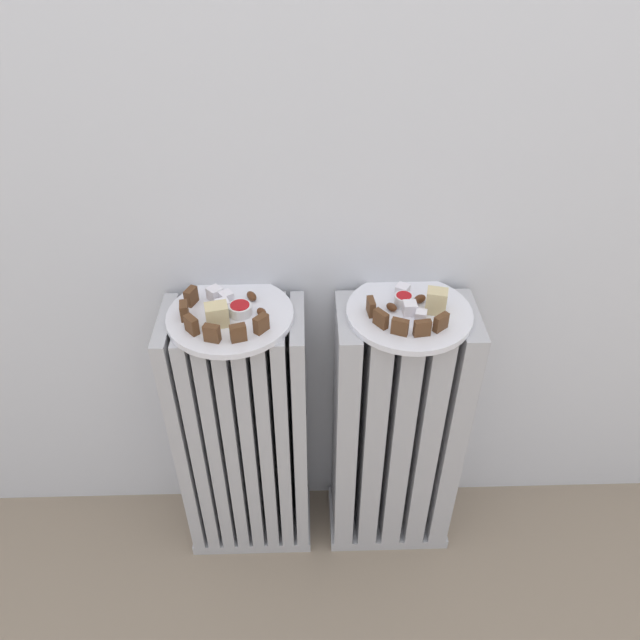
% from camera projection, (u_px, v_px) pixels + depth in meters
% --- Properties ---
extents(ground_plane, '(6.00, 6.00, 0.00)m').
position_uv_depth(ground_plane, '(323.00, 631.00, 1.35)').
color(ground_plane, gray).
extents(radiator_left, '(0.29, 0.17, 0.68)m').
position_uv_depth(radiator_left, '(244.00, 438.00, 1.37)').
color(radiator_left, '#B2B2B7').
rests_on(radiator_left, ground_plane).
extents(radiator_right, '(0.29, 0.17, 0.68)m').
position_uv_depth(radiator_right, '(395.00, 434.00, 1.37)').
color(radiator_right, '#B2B2B7').
rests_on(radiator_right, ground_plane).
extents(plate_left, '(0.24, 0.24, 0.01)m').
position_uv_depth(plate_left, '(230.00, 316.00, 1.15)').
color(plate_left, white).
rests_on(plate_left, radiator_left).
extents(plate_right, '(0.24, 0.24, 0.01)m').
position_uv_depth(plate_right, '(409.00, 313.00, 1.16)').
color(plate_right, white).
rests_on(plate_right, radiator_right).
extents(dark_cake_slice_left_0, '(0.02, 0.03, 0.03)m').
position_uv_depth(dark_cake_slice_left_0, '(191.00, 296.00, 1.16)').
color(dark_cake_slice_left_0, '#56351E').
rests_on(dark_cake_slice_left_0, plate_left).
extents(dark_cake_slice_left_1, '(0.02, 0.03, 0.03)m').
position_uv_depth(dark_cake_slice_left_1, '(184.00, 311.00, 1.13)').
color(dark_cake_slice_left_1, '#56351E').
rests_on(dark_cake_slice_left_1, plate_left).
extents(dark_cake_slice_left_2, '(0.03, 0.03, 0.03)m').
position_uv_depth(dark_cake_slice_left_2, '(192.00, 325.00, 1.09)').
color(dark_cake_slice_left_2, '#56351E').
rests_on(dark_cake_slice_left_2, plate_left).
extents(dark_cake_slice_left_3, '(0.03, 0.02, 0.03)m').
position_uv_depth(dark_cake_slice_left_3, '(212.00, 333.00, 1.07)').
color(dark_cake_slice_left_3, '#56351E').
rests_on(dark_cake_slice_left_3, plate_left).
extents(dark_cake_slice_left_4, '(0.03, 0.02, 0.03)m').
position_uv_depth(dark_cake_slice_left_4, '(238.00, 333.00, 1.07)').
color(dark_cake_slice_left_4, '#56351E').
rests_on(dark_cake_slice_left_4, plate_left).
extents(dark_cake_slice_left_5, '(0.03, 0.03, 0.03)m').
position_uv_depth(dark_cake_slice_left_5, '(261.00, 324.00, 1.10)').
color(dark_cake_slice_left_5, '#56351E').
rests_on(dark_cake_slice_left_5, plate_left).
extents(marble_cake_slice_left_0, '(0.05, 0.04, 0.04)m').
position_uv_depth(marble_cake_slice_left_0, '(217.00, 315.00, 1.11)').
color(marble_cake_slice_left_0, beige).
rests_on(marble_cake_slice_left_0, plate_left).
extents(turkish_delight_left_0, '(0.03, 0.03, 0.02)m').
position_uv_depth(turkish_delight_left_0, '(223.00, 306.00, 1.15)').
color(turkish_delight_left_0, white).
rests_on(turkish_delight_left_0, plate_left).
extents(turkish_delight_left_1, '(0.04, 0.04, 0.03)m').
position_uv_depth(turkish_delight_left_1, '(215.00, 293.00, 1.18)').
color(turkish_delight_left_1, white).
rests_on(turkish_delight_left_1, plate_left).
extents(turkish_delight_left_2, '(0.03, 0.03, 0.02)m').
position_uv_depth(turkish_delight_left_2, '(226.00, 297.00, 1.17)').
color(turkish_delight_left_2, white).
rests_on(turkish_delight_left_2, plate_left).
extents(medjool_date_left_0, '(0.03, 0.03, 0.02)m').
position_uv_depth(medjool_date_left_0, '(262.00, 312.00, 1.14)').
color(medjool_date_left_0, '#4C2814').
rests_on(medjool_date_left_0, plate_left).
extents(medjool_date_left_1, '(0.03, 0.03, 0.02)m').
position_uv_depth(medjool_date_left_1, '(252.00, 296.00, 1.18)').
color(medjool_date_left_1, '#4C2814').
rests_on(medjool_date_left_1, plate_left).
extents(jam_bowl_left, '(0.04, 0.04, 0.02)m').
position_uv_depth(jam_bowl_left, '(240.00, 309.00, 1.14)').
color(jam_bowl_left, white).
rests_on(jam_bowl_left, plate_left).
extents(dark_cake_slice_right_0, '(0.02, 0.03, 0.03)m').
position_uv_depth(dark_cake_slice_right_0, '(371.00, 307.00, 1.14)').
color(dark_cake_slice_right_0, '#56351E').
rests_on(dark_cake_slice_right_0, plate_right).
extents(dark_cake_slice_right_1, '(0.03, 0.03, 0.03)m').
position_uv_depth(dark_cake_slice_right_1, '(381.00, 319.00, 1.11)').
color(dark_cake_slice_right_1, '#56351E').
rests_on(dark_cake_slice_right_1, plate_right).
extents(dark_cake_slice_right_2, '(0.03, 0.02, 0.03)m').
position_uv_depth(dark_cake_slice_right_2, '(400.00, 327.00, 1.09)').
color(dark_cake_slice_right_2, '#56351E').
rests_on(dark_cake_slice_right_2, plate_right).
extents(dark_cake_slice_right_3, '(0.03, 0.02, 0.03)m').
position_uv_depth(dark_cake_slice_right_3, '(422.00, 328.00, 1.09)').
color(dark_cake_slice_right_3, '#56351E').
rests_on(dark_cake_slice_right_3, plate_right).
extents(dark_cake_slice_right_4, '(0.03, 0.03, 0.03)m').
position_uv_depth(dark_cake_slice_right_4, '(441.00, 322.00, 1.10)').
color(dark_cake_slice_right_4, '#56351E').
rests_on(dark_cake_slice_right_4, plate_right).
extents(marble_cake_slice_right_0, '(0.04, 0.04, 0.05)m').
position_uv_depth(marble_cake_slice_right_0, '(436.00, 301.00, 1.14)').
color(marble_cake_slice_right_0, beige).
rests_on(marble_cake_slice_right_0, plate_right).
extents(turkish_delight_right_0, '(0.03, 0.03, 0.02)m').
position_uv_depth(turkish_delight_right_0, '(402.00, 291.00, 1.19)').
color(turkish_delight_right_0, white).
rests_on(turkish_delight_right_0, plate_right).
extents(turkish_delight_right_1, '(0.03, 0.03, 0.02)m').
position_uv_depth(turkish_delight_right_1, '(410.00, 308.00, 1.14)').
color(turkish_delight_right_1, white).
rests_on(turkish_delight_right_1, plate_right).
extents(turkish_delight_right_2, '(0.03, 0.03, 0.02)m').
position_uv_depth(turkish_delight_right_2, '(421.00, 316.00, 1.12)').
color(turkish_delight_right_2, white).
rests_on(turkish_delight_right_2, plate_right).
extents(medjool_date_right_0, '(0.03, 0.03, 0.01)m').
position_uv_depth(medjool_date_right_0, '(392.00, 307.00, 1.15)').
color(medjool_date_right_0, '#4C2814').
rests_on(medjool_date_right_0, plate_right).
extents(medjool_date_right_1, '(0.03, 0.03, 0.02)m').
position_uv_depth(medjool_date_right_1, '(420.00, 299.00, 1.17)').
color(medjool_date_right_1, '#4C2814').
rests_on(medjool_date_right_1, plate_right).
extents(jam_bowl_right, '(0.04, 0.04, 0.02)m').
position_uv_depth(jam_bowl_right, '(404.00, 300.00, 1.16)').
color(jam_bowl_right, white).
rests_on(jam_bowl_right, plate_right).
extents(fork, '(0.03, 0.10, 0.00)m').
position_uv_depth(fork, '(213.00, 315.00, 1.14)').
color(fork, silver).
rests_on(fork, plate_left).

